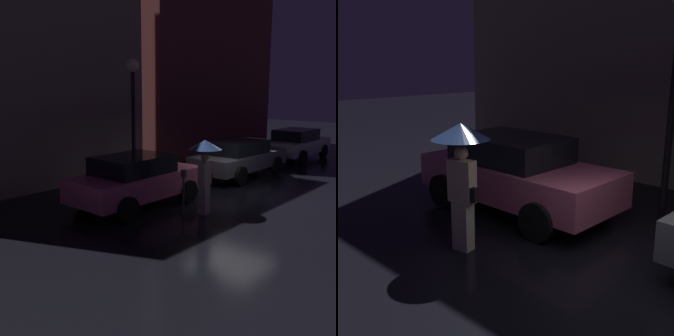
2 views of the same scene
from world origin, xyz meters
TOP-DOWN VIEW (x-y plane):
  - ground_plane at (0.00, 0.00)m, footprint 60.00×60.00m
  - building_facade_left at (-3.71, 6.50)m, footprint 9.30×3.00m
  - building_facade_right at (7.01, 6.50)m, footprint 9.93×3.00m
  - parked_car_pink at (-3.11, 1.37)m, footprint 4.15×2.02m
  - parked_car_grey at (2.48, 1.27)m, footprint 4.52×1.98m
  - parked_car_white at (7.83, 1.28)m, footprint 4.13×1.93m
  - pedestrian_with_umbrella at (-2.45, -0.61)m, footprint 0.92×0.92m
  - parking_meter at (-2.76, -0.12)m, footprint 0.12×0.10m
  - street_lamp_near at (-0.97, 3.59)m, footprint 0.46×0.46m

SIDE VIEW (x-z plane):
  - ground_plane at x=0.00m, z-range 0.00..0.00m
  - parked_car_white at x=7.83m, z-range 0.03..1.49m
  - parked_car_grey at x=2.48m, z-range 0.05..1.49m
  - parking_meter at x=-2.76m, z-range 0.15..1.39m
  - parked_car_pink at x=-3.11m, z-range 0.04..1.57m
  - pedestrian_with_umbrella at x=-2.45m, z-range 0.51..2.58m
  - street_lamp_near at x=-0.97m, z-range 1.02..5.46m
  - building_facade_right at x=7.01m, z-range 0.00..10.71m
  - building_facade_left at x=-3.71m, z-range 0.00..10.71m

